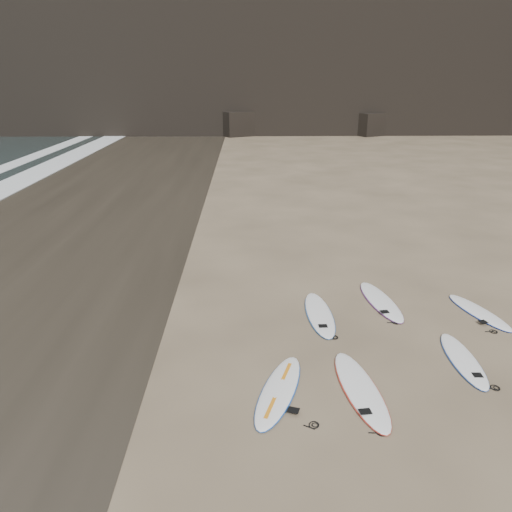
{
  "coord_description": "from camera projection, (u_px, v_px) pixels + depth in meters",
  "views": [
    {
      "loc": [
        -4.95,
        -9.36,
        5.99
      ],
      "look_at": [
        -4.68,
        3.03,
        1.5
      ],
      "focal_mm": 35.0,
      "sensor_mm": 36.0,
      "label": 1
    }
  ],
  "objects": [
    {
      "name": "surfboard_7",
      "position": [
        479.0,
        312.0,
        13.34
      ],
      "size": [
        1.18,
        2.41,
        0.08
      ],
      "primitive_type": "ellipsoid",
      "rotation": [
        0.0,
        0.0,
        0.28
      ],
      "color": "white",
      "rests_on": "ground"
    },
    {
      "name": "surfboard_1",
      "position": [
        361.0,
        389.0,
        10.05
      ],
      "size": [
        0.98,
        2.86,
        0.1
      ],
      "primitive_type": "ellipsoid",
      "rotation": [
        0.0,
        0.0,
        0.11
      ],
      "color": "white",
      "rests_on": "ground"
    },
    {
      "name": "ground",
      "position": [
        472.0,
        366.0,
        10.94
      ],
      "size": [
        240.0,
        240.0,
        0.0
      ],
      "primitive_type": "plane",
      "color": "#897559",
      "rests_on": "ground"
    },
    {
      "name": "surfboard_2",
      "position": [
        463.0,
        359.0,
        11.1
      ],
      "size": [
        0.65,
        2.4,
        0.09
      ],
      "primitive_type": "ellipsoid",
      "rotation": [
        0.0,
        0.0,
        -0.03
      ],
      "color": "white",
      "rests_on": "ground"
    },
    {
      "name": "wet_sand",
      "position": [
        46.0,
        234.0,
        20.07
      ],
      "size": [
        12.0,
        200.0,
        0.01
      ],
      "primitive_type": "cube",
      "color": "#383026",
      "rests_on": "ground"
    },
    {
      "name": "surfboard_6",
      "position": [
        381.0,
        301.0,
        13.97
      ],
      "size": [
        0.99,
        2.78,
        0.1
      ],
      "primitive_type": "ellipsoid",
      "rotation": [
        0.0,
        0.0,
        0.13
      ],
      "color": "white",
      "rests_on": "ground"
    },
    {
      "name": "surfboard_5",
      "position": [
        319.0,
        314.0,
        13.21
      ],
      "size": [
        0.73,
        2.71,
        0.1
      ],
      "primitive_type": "ellipsoid",
      "rotation": [
        0.0,
        0.0,
        0.03
      ],
      "color": "white",
      "rests_on": "ground"
    },
    {
      "name": "surfboard_0",
      "position": [
        279.0,
        390.0,
        10.01
      ],
      "size": [
        1.42,
        2.69,
        0.09
      ],
      "primitive_type": "ellipsoid",
      "rotation": [
        0.0,
        0.0,
        -0.32
      ],
      "color": "white",
      "rests_on": "ground"
    }
  ]
}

